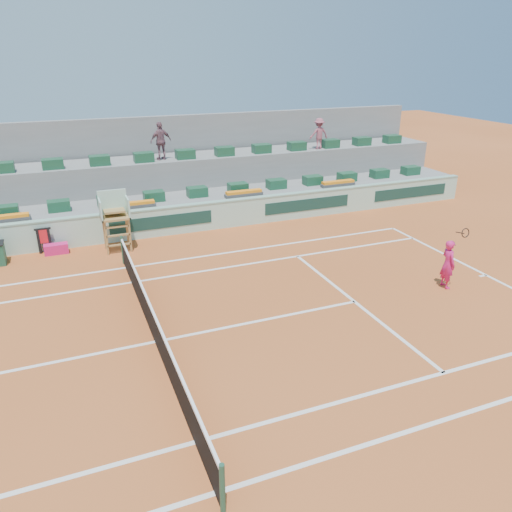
% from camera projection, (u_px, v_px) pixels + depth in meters
% --- Properties ---
extents(ground, '(90.00, 90.00, 0.00)m').
position_uv_depth(ground, '(155.00, 342.00, 13.75)').
color(ground, '#A74C20').
rests_on(ground, ground).
extents(seating_tier_lower, '(36.00, 4.00, 1.20)m').
position_uv_depth(seating_tier_lower, '(108.00, 213.00, 22.71)').
color(seating_tier_lower, gray).
rests_on(seating_tier_lower, ground).
extents(seating_tier_upper, '(36.00, 2.40, 2.60)m').
position_uv_depth(seating_tier_upper, '(102.00, 190.00, 23.81)').
color(seating_tier_upper, gray).
rests_on(seating_tier_upper, ground).
extents(stadium_back_wall, '(36.00, 0.40, 4.40)m').
position_uv_depth(stadium_back_wall, '(97.00, 164.00, 24.85)').
color(stadium_back_wall, gray).
rests_on(stadium_back_wall, ground).
extents(player_bag, '(0.90, 0.40, 0.40)m').
position_uv_depth(player_bag, '(56.00, 249.00, 19.68)').
color(player_bag, '#D81C69').
rests_on(player_bag, ground).
extents(spectator_mid, '(1.11, 0.66, 1.78)m').
position_uv_depth(spectator_mid, '(161.00, 141.00, 23.59)').
color(spectator_mid, '#7B525E').
rests_on(spectator_mid, seating_tier_upper).
extents(spectator_right, '(1.04, 0.60, 1.60)m').
position_uv_depth(spectator_right, '(319.00, 134.00, 26.30)').
color(spectator_right, '#9D4E5D').
rests_on(spectator_right, seating_tier_upper).
extents(court_lines, '(23.89, 11.09, 0.01)m').
position_uv_depth(court_lines, '(155.00, 342.00, 13.75)').
color(court_lines, white).
rests_on(court_lines, ground).
extents(tennis_net, '(0.10, 11.97, 1.10)m').
position_uv_depth(tennis_net, '(154.00, 325.00, 13.55)').
color(tennis_net, black).
rests_on(tennis_net, ground).
extents(advertising_hoarding, '(36.00, 0.34, 1.26)m').
position_uv_depth(advertising_hoarding, '(114.00, 227.00, 20.81)').
color(advertising_hoarding, '#A9D5BF').
rests_on(advertising_hoarding, ground).
extents(umpire_chair, '(1.10, 0.90, 2.40)m').
position_uv_depth(umpire_chair, '(114.00, 213.00, 19.60)').
color(umpire_chair, olive).
rests_on(umpire_chair, ground).
extents(seat_row_lower, '(32.90, 0.60, 0.44)m').
position_uv_depth(seat_row_lower, '(108.00, 201.00, 21.62)').
color(seat_row_lower, '#184A2E').
rests_on(seat_row_lower, seating_tier_lower).
extents(seat_row_upper, '(32.90, 0.60, 0.44)m').
position_uv_depth(seat_row_upper, '(100.00, 160.00, 22.72)').
color(seat_row_upper, '#184A2E').
rests_on(seat_row_upper, seating_tier_upper).
extents(flower_planters, '(26.80, 0.36, 0.28)m').
position_uv_depth(flower_planters, '(73.00, 212.00, 20.45)').
color(flower_planters, '#474747').
rests_on(flower_planters, seating_tier_lower).
extents(towel_rack, '(0.62, 0.10, 1.03)m').
position_uv_depth(towel_rack, '(44.00, 238.00, 19.61)').
color(towel_rack, black).
rests_on(towel_rack, ground).
extents(tennis_player, '(0.48, 0.89, 2.28)m').
position_uv_depth(tennis_player, '(448.00, 264.00, 16.66)').
color(tennis_player, '#D81C69').
rests_on(tennis_player, ground).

